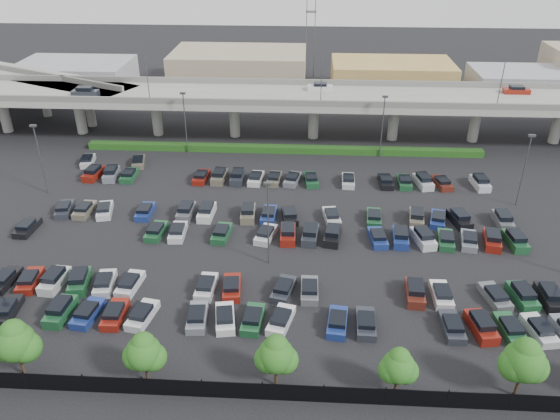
% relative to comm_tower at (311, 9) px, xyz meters
% --- Properties ---
extents(ground, '(280.00, 280.00, 0.00)m').
position_rel_comm_tower_xyz_m(ground, '(-4.00, -74.00, -15.61)').
color(ground, black).
extents(overpass, '(150.00, 13.00, 15.80)m').
position_rel_comm_tower_xyz_m(overpass, '(-4.25, -42.00, -8.64)').
color(overpass, gray).
rests_on(overpass, ground).
extents(on_ramp, '(50.93, 30.13, 8.80)m').
position_rel_comm_tower_xyz_m(on_ramp, '(-56.10, -30.95, -8.76)').
color(on_ramp, gray).
rests_on(on_ramp, ground).
extents(hedge, '(66.00, 1.60, 1.10)m').
position_rel_comm_tower_xyz_m(hedge, '(-4.00, -49.00, -15.06)').
color(hedge, '#184113').
rests_on(hedge, ground).
extents(fence, '(70.00, 0.10, 2.00)m').
position_rel_comm_tower_xyz_m(fence, '(-4.05, -102.00, -14.71)').
color(fence, black).
rests_on(fence, ground).
extents(tree_row, '(65.07, 3.66, 5.94)m').
position_rel_comm_tower_xyz_m(tree_row, '(-3.30, -100.53, -12.09)').
color(tree_row, '#332316').
rests_on(tree_row, ground).
extents(parked_cars, '(63.00, 41.70, 1.67)m').
position_rel_comm_tower_xyz_m(parked_cars, '(-3.60, -77.45, -14.99)').
color(parked_cars, '#645E4E').
rests_on(parked_cars, ground).
extents(light_poles, '(66.90, 48.38, 10.30)m').
position_rel_comm_tower_xyz_m(light_poles, '(-8.12, -72.00, -9.37)').
color(light_poles, '#444549').
rests_on(light_poles, ground).
extents(distant_buildings, '(138.00, 24.00, 9.00)m').
position_rel_comm_tower_xyz_m(distant_buildings, '(8.38, -12.19, -11.87)').
color(distant_buildings, gray).
rests_on(distant_buildings, ground).
extents(comm_tower, '(2.40, 2.40, 30.00)m').
position_rel_comm_tower_xyz_m(comm_tower, '(0.00, 0.00, 0.00)').
color(comm_tower, '#444549').
rests_on(comm_tower, ground).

